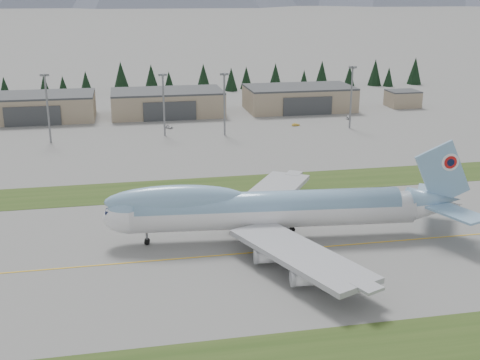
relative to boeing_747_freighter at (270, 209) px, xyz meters
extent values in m
plane|color=slate|center=(4.05, -6.42, -7.08)|extent=(7000.00, 7000.00, 0.00)
cube|color=#2E4719|center=(4.05, -44.42, -7.08)|extent=(400.00, 14.00, 0.08)
cube|color=#2E4719|center=(4.05, 38.58, -7.08)|extent=(400.00, 18.00, 0.08)
cube|color=gold|center=(4.05, -6.42, -7.08)|extent=(400.00, 0.40, 0.02)
cylinder|color=white|center=(0.81, -0.07, -0.69)|extent=(62.01, 12.66, 7.15)
cylinder|color=#7EA9CF|center=(-0.29, 0.03, 0.63)|extent=(57.58, 11.71, 6.60)
ellipsoid|color=white|center=(-29.88, 2.69, -0.69)|extent=(12.04, 8.15, 7.15)
ellipsoid|color=#7EA9CF|center=(-29.88, 2.69, 0.63)|extent=(10.08, 6.90, 6.06)
ellipsoid|color=#7EA9CF|center=(-20.02, 1.80, 2.72)|extent=(30.79, 8.78, 6.60)
cube|color=#0C1433|center=(-33.71, 3.04, 0.74)|extent=(2.61, 3.06, 1.43)
cone|color=white|center=(36.97, -3.33, -0.69)|extent=(13.78, 8.17, 7.01)
cone|color=#7EA9CF|center=(36.97, -3.33, 0.63)|extent=(12.63, 7.44, 6.38)
cube|color=#7EA9CF|center=(38.07, -3.43, 6.79)|extent=(13.33, 1.85, 15.19)
cylinder|color=white|center=(39.42, -3.11, 9.43)|extent=(3.97, 0.57, 3.96)
cylinder|color=red|center=(39.43, -3.00, 9.43)|extent=(2.87, 0.48, 2.86)
cylinder|color=#0C1433|center=(39.44, -2.89, 9.43)|extent=(1.66, 0.37, 1.65)
cube|color=#7EA9CF|center=(39.76, 3.04, -0.03)|extent=(11.79, 13.78, 0.51)
cube|color=#7EA9CF|center=(38.57, -10.11, -0.03)|extent=(10.32, 13.63, 0.51)
cube|color=#A7A9AF|center=(4.63, 17.81, -2.67)|extent=(26.80, 33.35, 1.10)
cube|color=#A7A9AF|center=(1.37, -18.35, -2.67)|extent=(22.45, 34.48, 1.10)
cylinder|color=white|center=(-0.81, 13.88, -4.76)|extent=(5.95, 3.25, 2.75)
cylinder|color=white|center=(5.48, 23.59, -4.76)|extent=(5.95, 3.25, 2.75)
cylinder|color=white|center=(-3.28, -13.51, -4.76)|extent=(5.95, 3.25, 2.75)
cylinder|color=white|center=(1.17, -24.19, -4.76)|extent=(5.95, 3.25, 2.75)
cylinder|color=slate|center=(-26.59, 2.40, -5.76)|extent=(0.53, 0.53, 2.64)
cylinder|color=slate|center=(-0.54, 3.36, -5.65)|extent=(0.67, 0.67, 2.86)
cylinder|color=slate|center=(-1.13, -3.21, -5.65)|extent=(0.67, 0.67, 2.86)
cylinder|color=slate|center=(4.94, 2.87, -5.65)|extent=(0.67, 0.67, 2.86)
cylinder|color=slate|center=(4.35, -3.71, -5.65)|extent=(0.67, 0.67, 2.86)
cylinder|color=black|center=(-26.63, 1.96, -6.47)|extent=(1.24, 0.49, 1.21)
cylinder|color=black|center=(-26.55, 2.84, -6.47)|extent=(1.24, 0.49, 1.21)
cylinder|color=black|center=(-0.54, 3.36, -6.42)|extent=(1.36, 0.67, 1.32)
cylinder|color=black|center=(-1.13, -3.21, -6.42)|extent=(1.36, 0.67, 1.32)
cylinder|color=black|center=(4.94, 2.87, -6.42)|extent=(1.36, 0.67, 1.32)
cylinder|color=black|center=(4.35, -3.71, -6.42)|extent=(1.36, 0.67, 1.32)
cube|color=gray|center=(-65.95, 143.58, -2.08)|extent=(48.00, 26.00, 10.00)
cube|color=#383B3D|center=(-65.95, 143.58, 3.32)|extent=(48.00, 26.00, 0.80)
cube|color=#383B3D|center=(-65.95, 130.28, -3.08)|extent=(22.08, 0.60, 8.00)
cube|color=gray|center=(-10.95, 143.58, -2.08)|extent=(48.00, 26.00, 10.00)
cube|color=#383B3D|center=(-10.95, 143.58, 3.32)|extent=(48.00, 26.00, 0.80)
cube|color=#383B3D|center=(-10.95, 130.28, -3.08)|extent=(22.08, 0.60, 8.00)
cube|color=gray|center=(49.05, 143.58, -2.08)|extent=(48.00, 26.00, 10.00)
cube|color=#383B3D|center=(49.05, 143.58, 3.32)|extent=(48.00, 26.00, 0.80)
cube|color=#383B3D|center=(49.05, 130.28, -3.08)|extent=(22.08, 0.60, 8.00)
cube|color=gray|center=(99.05, 141.58, -3.58)|extent=(14.00, 12.00, 7.00)
cube|color=#383B3D|center=(99.05, 141.58, 0.22)|extent=(14.00, 12.00, 0.60)
cylinder|color=slate|center=(-56.28, 100.92, 4.78)|extent=(0.70, 0.70, 23.70)
cube|color=slate|center=(-56.28, 100.92, 17.03)|extent=(3.20, 3.20, 0.80)
cylinder|color=slate|center=(-15.14, 103.84, 4.09)|extent=(0.70, 0.70, 22.34)
cube|color=slate|center=(-15.14, 103.84, 15.67)|extent=(3.20, 3.20, 0.80)
cylinder|color=slate|center=(7.10, 100.01, 4.18)|extent=(0.70, 0.70, 22.52)
cube|color=slate|center=(7.10, 100.01, 15.84)|extent=(3.20, 3.20, 0.80)
cylinder|color=slate|center=(57.80, 102.33, 4.70)|extent=(0.70, 0.70, 23.54)
cube|color=slate|center=(57.80, 102.33, 16.87)|extent=(3.20, 3.20, 0.80)
imported|color=silver|center=(-12.71, 115.96, -7.08)|extent=(3.48, 4.17, 1.34)
imported|color=gold|center=(38.03, 110.42, -7.08)|extent=(3.38, 1.72, 1.06)
imported|color=#9FA1A4|center=(64.02, 119.78, -7.08)|extent=(3.22, 4.79, 1.29)
cone|color=black|center=(-89.00, 205.34, -1.79)|extent=(5.91, 5.91, 10.56)
cone|color=black|center=(-69.75, 208.46, -1.79)|extent=(5.92, 5.92, 10.56)
cone|color=black|center=(-60.17, 206.04, -2.01)|extent=(5.67, 5.67, 10.13)
cone|color=black|center=(-48.32, 203.93, -0.82)|extent=(7.01, 7.01, 12.51)
cone|color=black|center=(-30.22, 209.28, 1.11)|extent=(9.17, 9.17, 16.38)
cone|color=black|center=(-14.43, 205.55, 0.45)|extent=(8.43, 8.43, 15.05)
cone|color=black|center=(-5.00, 207.17, -1.62)|extent=(6.11, 6.11, 10.92)
cone|color=black|center=(13.36, 204.24, 0.38)|extent=(8.35, 8.35, 14.90)
cone|color=black|center=(28.34, 203.11, -0.77)|extent=(7.06, 7.06, 12.61)
cone|color=black|center=(37.80, 208.42, -0.90)|extent=(6.92, 6.92, 12.35)
cone|color=black|center=(53.20, 203.66, 0.10)|extent=(8.03, 8.03, 14.35)
cone|color=black|center=(69.97, 204.80, -2.03)|extent=(5.65, 5.65, 10.10)
cone|color=black|center=(81.46, 208.28, 0.24)|extent=(8.20, 8.20, 14.64)
cone|color=black|center=(98.28, 208.75, -1.29)|extent=(6.48, 6.48, 11.57)
cone|color=black|center=(112.77, 206.48, 0.41)|extent=(8.38, 8.38, 14.97)
cone|color=black|center=(119.12, 201.75, -1.69)|extent=(6.04, 6.04, 10.78)
cone|color=black|center=(137.55, 206.84, 0.68)|extent=(8.68, 8.68, 15.51)
camera|label=1|loc=(-29.92, -118.67, 45.18)|focal=45.00mm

